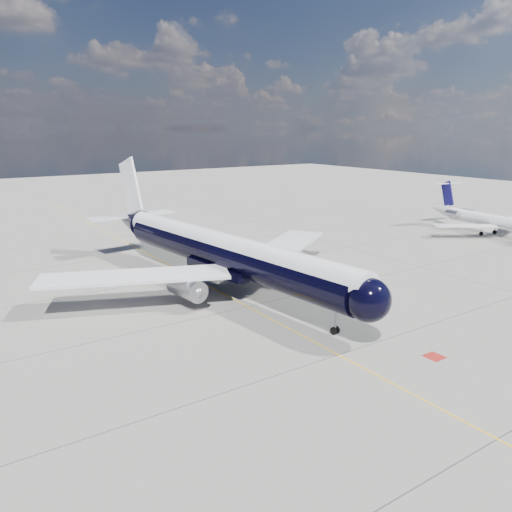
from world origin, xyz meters
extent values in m
plane|color=gray|center=(0.00, 30.00, 0.00)|extent=(320.00, 320.00, 0.00)
cube|color=yellow|center=(0.00, 25.00, 0.00)|extent=(0.16, 160.00, 0.01)
cube|color=maroon|center=(6.80, -10.00, 0.00)|extent=(1.60, 1.60, 0.01)
cylinder|color=black|center=(1.08, 16.53, 4.57)|extent=(8.36, 41.56, 4.14)
sphere|color=black|center=(3.32, -5.12, 4.57)|extent=(4.54, 4.54, 4.14)
cone|color=black|center=(-1.54, 41.97, 5.22)|extent=(4.90, 8.00, 4.14)
cylinder|color=white|center=(1.08, 16.53, 5.60)|extent=(7.68, 43.63, 3.23)
cube|color=black|center=(3.34, -5.34, 5.17)|extent=(2.73, 1.57, 0.60)
cube|color=white|center=(-10.45, 16.98, 3.59)|extent=(21.41, 12.91, 0.35)
cube|color=white|center=(12.28, 19.33, 3.59)|extent=(20.38, 16.17, 0.35)
cube|color=black|center=(1.08, 16.53, 3.05)|extent=(5.66, 11.29, 1.09)
cylinder|color=#AEAEB5|center=(-5.73, 13.64, 2.34)|extent=(2.94, 5.23, 2.44)
cylinder|color=#AEAEB5|center=(8.34, 15.09, 2.34)|extent=(2.94, 5.23, 2.44)
sphere|color=gray|center=(-5.50, 11.37, 2.34)|extent=(1.31, 1.31, 1.20)
sphere|color=gray|center=(8.58, 12.82, 2.34)|extent=(1.31, 1.31, 1.20)
cube|color=white|center=(-5.75, 13.86, 3.16)|extent=(0.60, 3.49, 1.20)
cube|color=white|center=(8.32, 15.31, 3.16)|extent=(0.60, 3.49, 1.20)
cube|color=white|center=(-1.49, 41.43, 10.77)|extent=(1.06, 6.90, 9.28)
cube|color=white|center=(-1.54, 41.97, 6.09)|extent=(14.43, 4.92, 0.24)
cylinder|color=gray|center=(2.93, -1.33, 1.36)|extent=(0.21, 0.21, 2.29)
cylinder|color=black|center=(2.71, -1.35, 0.38)|extent=(0.27, 0.78, 0.76)
cylinder|color=black|center=(3.14, -1.31, 0.38)|extent=(0.27, 0.78, 0.76)
cylinder|color=gray|center=(-2.55, 17.80, 1.47)|extent=(0.31, 0.31, 2.07)
cylinder|color=gray|center=(4.38, 18.51, 1.47)|extent=(0.31, 0.31, 2.07)
cylinder|color=black|center=(-2.49, 17.20, 0.60)|extent=(0.61, 1.24, 1.20)
cylinder|color=black|center=(-2.61, 18.39, 0.60)|extent=(0.61, 1.24, 1.20)
cylinder|color=black|center=(4.44, 17.92, 0.60)|extent=(0.61, 1.24, 1.20)
cylinder|color=black|center=(4.32, 19.11, 0.60)|extent=(0.61, 1.24, 1.20)
cylinder|color=white|center=(59.36, 16.75, 2.80)|extent=(5.24, 19.99, 2.44)
cone|color=white|center=(61.23, 29.70, 3.16)|extent=(3.05, 4.81, 2.44)
cube|color=white|center=(53.24, 18.55, 2.25)|extent=(10.80, 8.99, 0.20)
cube|color=white|center=(65.74, 16.74, 2.25)|extent=(11.59, 6.53, 0.20)
cylinder|color=#AEAEB5|center=(58.65, 25.06, 3.16)|extent=(1.75, 3.05, 1.35)
cylinder|color=#AEAEB5|center=(62.40, 24.52, 3.16)|extent=(1.75, 3.05, 1.35)
cube|color=white|center=(59.09, 24.99, 3.16)|extent=(1.10, 1.56, 0.16)
cube|color=white|center=(61.95, 24.58, 3.16)|extent=(1.10, 1.56, 0.16)
cube|color=#0D0A48|center=(61.04, 28.36, 6.54)|extent=(0.76, 3.78, 5.53)
cube|color=white|center=(61.11, 28.89, 8.70)|extent=(7.40, 2.82, 0.14)
cylinder|color=gray|center=(57.71, 17.90, 0.86)|extent=(0.20, 0.20, 1.53)
cylinder|color=gray|center=(61.28, 17.39, 0.86)|extent=(0.20, 0.20, 1.53)
cylinder|color=black|center=(57.71, 17.90, 0.38)|extent=(0.39, 0.79, 0.76)
cylinder|color=black|center=(61.28, 17.39, 0.38)|extent=(0.39, 0.79, 0.76)
camera|label=1|loc=(-28.92, -34.86, 19.60)|focal=35.00mm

